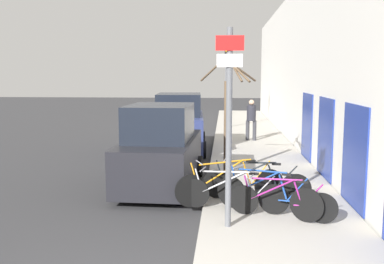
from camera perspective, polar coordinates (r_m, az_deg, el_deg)
The scene contains 14 objects.
ground_plane at distance 15.61m, azimuth -1.02°, elevation -3.37°, with size 80.00×80.00×0.00m, color #333335.
sidewalk_curb at distance 18.32m, azimuth 7.94°, elevation -1.55°, with size 3.20×32.00×0.15m.
building_facade at distance 18.21m, azimuth 13.70°, elevation 8.21°, with size 0.23×32.00×6.50m.
signpost at distance 7.83m, azimuth 4.95°, elevation 1.28°, with size 0.50×0.13×3.67m.
bicycle_0 at distance 8.73m, azimuth 11.89°, elevation -8.99°, with size 2.05×0.72×0.83m.
bicycle_1 at distance 8.92m, azimuth 9.98°, elevation -8.33°, with size 2.04×1.18×0.93m.
bicycle_2 at distance 9.07m, azimuth 5.57°, elevation -8.14°, with size 2.26×0.61×0.87m.
bicycle_3 at distance 9.54m, azimuth 5.24°, elevation -7.06°, with size 2.42×0.92×0.99m.
bicycle_4 at distance 9.83m, azimuth 8.48°, elevation -6.83°, with size 2.44×0.51×0.91m.
parked_car_0 at distance 11.34m, azimuth -4.17°, elevation -2.47°, with size 2.07×4.17×2.22m.
parked_car_1 at distance 16.53m, azimuth -1.70°, elevation 0.88°, with size 2.23×4.33×2.27m.
pedestrian_near at distance 18.69m, azimuth 7.91°, elevation 2.01°, with size 0.46×0.39×1.76m.
street_tree at distance 12.26m, azimuth 4.75°, elevation 2.41°, with size 1.70×2.20×3.38m.
traffic_light at distance 22.93m, azimuth 4.59°, elevation 7.76°, with size 0.20×0.30×4.50m.
Camera 1 is at (1.46, -4.05, 2.99)m, focal length 40.00 mm.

